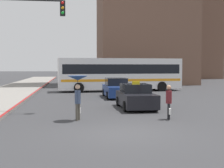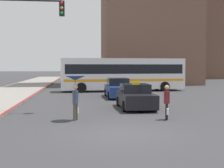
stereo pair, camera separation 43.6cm
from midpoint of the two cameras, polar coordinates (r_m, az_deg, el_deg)
The scene contains 7 objects.
ground_plane at distance 11.72m, azimuth 1.19°, elevation -8.99°, with size 300.00×300.00×0.00m, color #38383A.
taxi at distance 18.45m, azimuth 3.68°, elevation -2.41°, with size 1.91×4.08×1.60m.
sedan_red at distance 24.92m, azimuth 0.30°, elevation -0.85°, with size 1.91×4.60×1.55m.
city_bus at distance 31.29m, azimuth 1.09°, elevation 2.02°, with size 12.44×3.55×3.27m.
pedestrian_with_umbrella at distance 14.34m, azimuth -7.16°, elevation -0.24°, with size 0.94×0.94×2.06m.
pedestrian_man at distance 14.77m, azimuth 9.53°, elevation -2.94°, with size 0.35×0.58×1.62m.
traffic_light at distance 17.42m, azimuth -16.81°, elevation 9.26°, with size 3.73×0.38×6.29m.
Camera 1 is at (-1.96, -11.30, 2.49)m, focal length 50.00 mm.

